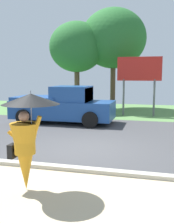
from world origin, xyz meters
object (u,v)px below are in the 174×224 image
Objects in this scene: pickup_truck at (63,106)px; tree_left_far at (113,39)px; roadside_billboard at (139,73)px; monk_pedestrian at (27,136)px; tree_center_back at (77,47)px.

pickup_truck is 0.73× the size of tree_left_far.
tree_left_far is at bearing 123.96° from roadside_billboard.
roadside_billboard is (1.63, 11.14, 1.37)m from monk_pedestrian.
tree_center_back reaches higher than monk_pedestrian.
monk_pedestrian is at bearing -88.34° from tree_left_far.
tree_center_back is at bearing -156.09° from tree_left_far.
roadside_billboard reaches higher than monk_pedestrian.
pickup_truck is at bearing -137.40° from roadside_billboard.
tree_center_back is (-2.80, 13.10, 3.16)m from monk_pedestrian.
monk_pedestrian is 13.77m from tree_center_back.
monk_pedestrian is 0.35× the size of tree_center_back.
monk_pedestrian is at bearing -79.55° from pickup_truck.
tree_left_far reaches higher than roadside_billboard.
pickup_truck is 0.85× the size of tree_center_back.
tree_left_far is (-2.04, 3.03, 2.43)m from roadside_billboard.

